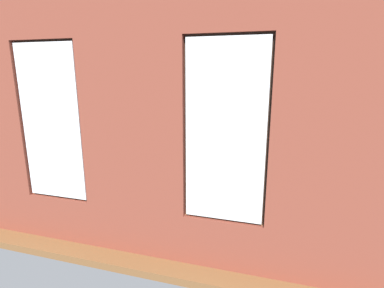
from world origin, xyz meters
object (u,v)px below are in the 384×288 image
(potted_plant_beside_window_right, at_px, (45,175))
(potted_plant_corner_far_left, at_px, (357,196))
(table_plant_small, at_px, (203,152))
(media_console, at_px, (86,157))
(couch_left, at_px, (323,191))
(remote_silver, at_px, (186,157))
(papasan_chair, at_px, (191,138))
(cup_ceramic, at_px, (219,154))
(remote_black, at_px, (206,158))
(potted_plant_near_tv, at_px, (79,144))
(candle_jar, at_px, (198,153))
(potted_plant_by_left_couch, at_px, (296,165))
(coffee_table, at_px, (203,159))
(potted_plant_mid_room_small, at_px, (251,156))
(tv_flatscreen, at_px, (84,132))
(potted_plant_between_couches, at_px, (187,180))
(couch_by_window, at_px, (106,200))

(potted_plant_beside_window_right, bearing_deg, potted_plant_corner_far_left, 179.76)
(table_plant_small, relative_size, media_console, 0.22)
(couch_left, relative_size, remote_silver, 12.42)
(media_console, relative_size, papasan_chair, 0.85)
(remote_silver, xyz_separation_m, potted_plant_beside_window_right, (1.66, 2.43, 0.22))
(cup_ceramic, relative_size, remote_black, 0.60)
(remote_black, distance_m, potted_plant_beside_window_right, 3.23)
(potted_plant_near_tv, bearing_deg, papasan_chair, -117.48)
(table_plant_small, xyz_separation_m, remote_silver, (0.37, 0.13, -0.11))
(candle_jar, height_order, potted_plant_by_left_couch, candle_jar)
(coffee_table, distance_m, remote_black, 0.17)
(potted_plant_by_left_couch, bearing_deg, remote_black, 16.45)
(couch_left, relative_size, potted_plant_near_tv, 1.41)
(candle_jar, height_order, potted_plant_mid_room_small, candle_jar)
(tv_flatscreen, height_order, potted_plant_by_left_couch, tv_flatscreen)
(papasan_chair, height_order, potted_plant_corner_far_left, potted_plant_corner_far_left)
(couch_left, relative_size, papasan_chair, 1.80)
(media_console, xyz_separation_m, potted_plant_mid_room_small, (-3.97, -1.05, 0.07))
(potted_plant_mid_room_small, height_order, potted_plant_between_couches, potted_plant_between_couches)
(candle_jar, bearing_deg, couch_left, 156.19)
(potted_plant_by_left_couch, bearing_deg, potted_plant_near_tv, 19.40)
(cup_ceramic, xyz_separation_m, potted_plant_mid_room_small, (-0.65, -0.71, -0.17))
(potted_plant_beside_window_right, bearing_deg, table_plant_small, -128.30)
(coffee_table, xyz_separation_m, tv_flatscreen, (2.98, 0.19, 0.51))
(remote_black, relative_size, remote_silver, 1.00)
(couch_by_window, bearing_deg, potted_plant_between_couches, -177.73)
(couch_left, relative_size, potted_plant_corner_far_left, 1.53)
(potted_plant_between_couches, bearing_deg, potted_plant_corner_far_left, 175.52)
(tv_flatscreen, bearing_deg, potted_plant_mid_room_small, -165.17)
(media_console, bearing_deg, couch_left, 171.22)
(couch_left, distance_m, candle_jar, 2.82)
(potted_plant_corner_far_left, bearing_deg, table_plant_small, -45.16)
(table_plant_small, height_order, potted_plant_beside_window_right, potted_plant_beside_window_right)
(couch_left, height_order, potted_plant_corner_far_left, potted_plant_corner_far_left)
(media_console, relative_size, potted_plant_corner_far_left, 0.72)
(potted_plant_corner_far_left, xyz_separation_m, potted_plant_between_couches, (2.20, -0.17, -0.10))
(couch_by_window, height_order, potted_plant_near_tv, potted_plant_near_tv)
(couch_by_window, distance_m, remote_silver, 2.42)
(remote_silver, distance_m, potted_plant_by_left_couch, 2.46)
(papasan_chair, bearing_deg, media_console, 44.58)
(papasan_chair, height_order, potted_plant_beside_window_right, potted_plant_beside_window_right)
(potted_plant_mid_room_small, bearing_deg, potted_plant_between_couches, 79.28)
(remote_black, height_order, tv_flatscreen, tv_flatscreen)
(table_plant_small, height_order, remote_silver, table_plant_small)
(coffee_table, xyz_separation_m, potted_plant_near_tv, (2.43, 1.13, 0.46))
(couch_left, xyz_separation_m, remote_silver, (2.79, -0.90, 0.14))
(table_plant_small, bearing_deg, remote_silver, 19.43)
(potted_plant_mid_room_small, xyz_separation_m, potted_plant_near_tv, (3.41, 1.98, 0.53))
(couch_left, height_order, table_plant_small, couch_left)
(media_console, height_order, potted_plant_mid_room_small, media_console)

